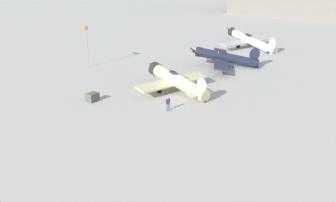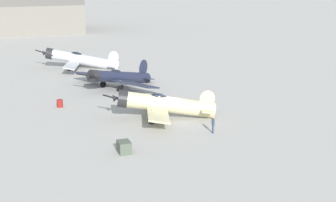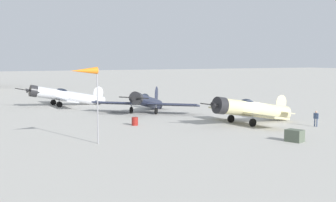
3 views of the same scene
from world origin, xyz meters
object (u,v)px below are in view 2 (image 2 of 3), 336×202
Objects in this scene: airplane_foreground at (163,104)px; ground_crew_mechanic at (213,123)px; airplane_mid_apron at (118,77)px; fuel_drum at (60,103)px; equipment_crate at (124,147)px; airplane_far_line at (80,59)px.

airplane_foreground reaches higher than ground_crew_mechanic.
airplane_mid_apron reaches higher than ground_crew_mechanic.
fuel_drum is (4.18, 11.11, -1.07)m from airplane_foreground.
fuel_drum is (13.94, 8.26, -0.08)m from equipment_crate.
airplane_far_line reaches higher than airplane_foreground.
airplane_mid_apron reaches higher than equipment_crate.
ground_crew_mechanic is at bearing -118.78° from fuel_drum.
airplane_foreground is at bearing -50.21° from ground_crew_mechanic.
fuel_drum is at bearing 30.64° from equipment_crate.
airplane_foreground is at bearing 65.15° from airplane_mid_apron.
fuel_drum is at bearing 92.59° from airplane_far_line.
airplane_mid_apron is at bearing -65.68° from ground_crew_mechanic.
airplane_far_line is at bearing -68.54° from airplane_foreground.
ground_crew_mechanic is (-17.74, -10.49, -0.44)m from airplane_mid_apron.
airplane_mid_apron is at bearing -30.02° from fuel_drum.
airplane_far_line is 15.16× the size of fuel_drum.
ground_crew_mechanic is 0.97× the size of equipment_crate.
airplane_foreground is at bearing -16.26° from equipment_crate.
airplane_foreground is 6.47m from ground_crew_mechanic.
airplane_foreground is at bearing -110.61° from fuel_drum.
equipment_crate reaches higher than fuel_drum.
airplane_far_line reaches higher than fuel_drum.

